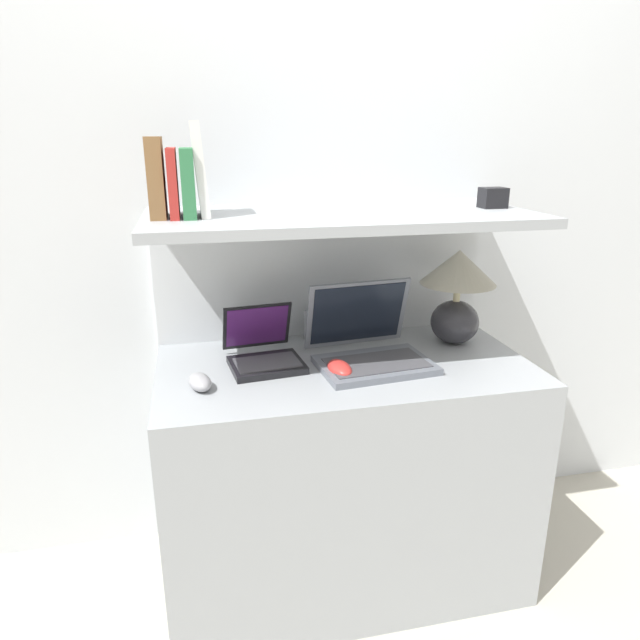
{
  "coord_description": "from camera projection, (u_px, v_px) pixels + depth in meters",
  "views": [
    {
      "loc": [
        -0.42,
        -1.25,
        1.42
      ],
      "look_at": [
        -0.08,
        0.29,
        0.91
      ],
      "focal_mm": 32.0,
      "sensor_mm": 36.0,
      "label": 1
    }
  ],
  "objects": [
    {
      "name": "back_riser",
      "position": [
        323.0,
        376.0,
        2.06
      ],
      "size": [
        1.12,
        0.04,
        1.18
      ],
      "color": "silver",
      "rests_on": "ground_plane"
    },
    {
      "name": "shelf",
      "position": [
        341.0,
        217.0,
        1.65
      ],
      "size": [
        1.12,
        0.52,
        0.03
      ],
      "color": "#999EA3",
      "rests_on": "back_riser"
    },
    {
      "name": "laptop_large",
      "position": [
        369.0,
        347.0,
        1.72
      ],
      "size": [
        0.36,
        0.33,
        0.24
      ],
      "color": "slate",
      "rests_on": "desk"
    },
    {
      "name": "laptop_small",
      "position": [
        264.0,
        352.0,
        1.72
      ],
      "size": [
        0.24,
        0.26,
        0.17
      ],
      "color": "black",
      "rests_on": "desk"
    },
    {
      "name": "book_white",
      "position": [
        200.0,
        170.0,
        1.53
      ],
      "size": [
        0.04,
        0.13,
        0.25
      ],
      "color": "silver",
      "rests_on": "shelf"
    },
    {
      "name": "book_red",
      "position": [
        173.0,
        183.0,
        1.52
      ],
      "size": [
        0.02,
        0.16,
        0.18
      ],
      "color": "#A82823",
      "rests_on": "shelf"
    },
    {
      "name": "book_brown",
      "position": [
        156.0,
        178.0,
        1.51
      ],
      "size": [
        0.04,
        0.14,
        0.21
      ],
      "color": "brown",
      "rests_on": "shelf"
    },
    {
      "name": "book_green",
      "position": [
        188.0,
        183.0,
        1.53
      ],
      "size": [
        0.03,
        0.16,
        0.18
      ],
      "color": "#2D7042",
      "rests_on": "shelf"
    },
    {
      "name": "wall_back",
      "position": [
        320.0,
        204.0,
        1.92
      ],
      "size": [
        6.0,
        0.05,
        2.4
      ],
      "color": "silver",
      "rests_on": "ground_plane"
    },
    {
      "name": "computer_mouse",
      "position": [
        340.0,
        369.0,
        1.64
      ],
      "size": [
        0.08,
        0.12,
        0.04
      ],
      "color": "red",
      "rests_on": "desk"
    },
    {
      "name": "desk",
      "position": [
        344.0,
        473.0,
        1.84
      ],
      "size": [
        1.12,
        0.58,
        0.76
      ],
      "color": "#999EA3",
      "rests_on": "ground_plane"
    },
    {
      "name": "ground_plane",
      "position": [
        367.0,
        638.0,
        1.69
      ],
      "size": [
        12.0,
        12.0,
        0.0
      ],
      "primitive_type": "plane",
      "color": "#B2AD9E"
    },
    {
      "name": "router_box",
      "position": [
        319.0,
        326.0,
        1.91
      ],
      "size": [
        0.1,
        0.06,
        0.1
      ],
      "color": "gray",
      "rests_on": "desk"
    },
    {
      "name": "table_lamp",
      "position": [
        457.0,
        287.0,
        1.85
      ],
      "size": [
        0.24,
        0.24,
        0.31
      ],
      "color": "#2D2D33",
      "rests_on": "desk"
    },
    {
      "name": "second_mouse",
      "position": [
        200.0,
        382.0,
        1.55
      ],
      "size": [
        0.08,
        0.11,
        0.04
      ],
      "color": "#99999E",
      "rests_on": "desk"
    },
    {
      "name": "shelf_gadget",
      "position": [
        493.0,
        198.0,
        1.74
      ],
      "size": [
        0.07,
        0.06,
        0.06
      ],
      "color": "black",
      "rests_on": "shelf"
    }
  ]
}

